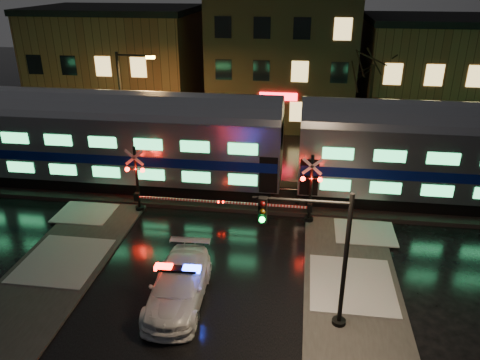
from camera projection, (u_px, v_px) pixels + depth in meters
name	position (u px, v px, depth m)	size (l,w,h in m)	color
ground	(214.00, 239.00, 23.38)	(120.00, 120.00, 0.00)	black
ballast	(230.00, 194.00, 27.86)	(90.00, 4.20, 0.24)	black
sidewalk_left	(27.00, 303.00, 18.75)	(4.00, 20.00, 0.12)	#2D2D2D
sidewalk_right	(358.00, 335.00, 17.10)	(4.00, 20.00, 0.12)	#2D2D2D
building_left	(120.00, 64.00, 43.12)	(14.00, 10.00, 9.00)	brown
building_mid	(283.00, 53.00, 41.16)	(12.00, 11.00, 11.50)	brown
building_right	(436.00, 75.00, 39.67)	(12.00, 10.00, 8.50)	brown
train	(291.00, 145.00, 26.09)	(51.00, 3.12, 5.92)	black
police_car	(179.00, 285.00, 18.67)	(2.31, 5.27, 1.68)	white
crossing_signal_right	(303.00, 196.00, 24.27)	(5.43, 0.64, 3.84)	black
crossing_signal_left	(143.00, 187.00, 25.37)	(5.39, 0.64, 3.82)	black
traffic_light	(321.00, 259.00, 16.52)	(3.58, 0.67, 5.53)	black
streetlight	(125.00, 102.00, 30.70)	(2.56, 0.27, 7.65)	black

